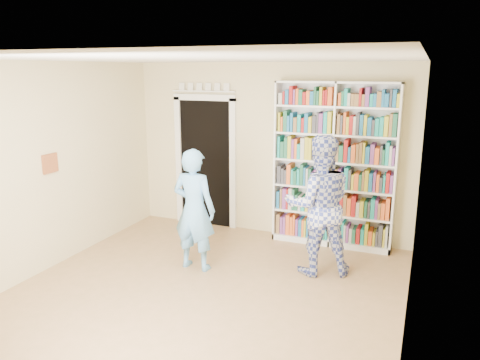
% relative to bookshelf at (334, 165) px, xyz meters
% --- Properties ---
extents(floor, '(5.00, 5.00, 0.00)m').
position_rel_bookshelf_xyz_m(floor, '(-1.07, -2.34, -1.23)').
color(floor, '#977549').
rests_on(floor, ground).
extents(ceiling, '(5.00, 5.00, 0.00)m').
position_rel_bookshelf_xyz_m(ceiling, '(-1.07, -2.34, 1.47)').
color(ceiling, white).
rests_on(ceiling, wall_back).
extents(wall_back, '(4.50, 0.00, 4.50)m').
position_rel_bookshelf_xyz_m(wall_back, '(-1.07, 0.16, 0.12)').
color(wall_back, beige).
rests_on(wall_back, floor).
extents(wall_left, '(0.00, 5.00, 5.00)m').
position_rel_bookshelf_xyz_m(wall_left, '(-3.32, -2.34, 0.12)').
color(wall_left, beige).
rests_on(wall_left, floor).
extents(wall_right, '(0.00, 5.00, 5.00)m').
position_rel_bookshelf_xyz_m(wall_right, '(1.18, -2.34, 0.12)').
color(wall_right, beige).
rests_on(wall_right, floor).
extents(bookshelf, '(1.77, 0.33, 2.43)m').
position_rel_bookshelf_xyz_m(bookshelf, '(0.00, 0.00, 0.00)').
color(bookshelf, white).
rests_on(bookshelf, floor).
extents(doorway, '(1.10, 0.08, 2.43)m').
position_rel_bookshelf_xyz_m(doorway, '(-2.17, 0.13, -0.05)').
color(doorway, black).
rests_on(doorway, floor).
extents(wall_art, '(0.03, 0.25, 0.25)m').
position_rel_bookshelf_xyz_m(wall_art, '(-3.30, -2.14, 0.17)').
color(wall_art, brown).
rests_on(wall_art, wall_left).
extents(man_blue, '(0.60, 0.41, 1.62)m').
position_rel_bookshelf_xyz_m(man_blue, '(-1.50, -1.56, -0.42)').
color(man_blue, '#68ADE9').
rests_on(man_blue, floor).
extents(man_plaid, '(1.08, 0.98, 1.81)m').
position_rel_bookshelf_xyz_m(man_plaid, '(0.03, -1.08, -0.32)').
color(man_plaid, '#33429E').
rests_on(man_plaid, floor).
extents(paper_sheet, '(0.18, 0.12, 0.30)m').
position_rel_bookshelf_xyz_m(paper_sheet, '(0.15, -1.26, -0.22)').
color(paper_sheet, white).
rests_on(paper_sheet, man_plaid).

